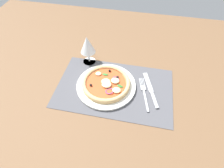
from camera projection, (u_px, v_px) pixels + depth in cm
name	position (u px, v px, depth cm)	size (l,w,h in cm)	color
ground_plane	(114.00, 89.00, 81.34)	(190.00, 140.00, 2.40)	brown
placemat	(114.00, 88.00, 80.27)	(51.36, 31.84, 0.40)	#4C4C51
plate	(106.00, 85.00, 80.12)	(26.52, 26.52, 1.03)	silver
pizza	(106.00, 83.00, 78.86)	(21.42, 21.42, 2.59)	tan
fork	(144.00, 92.00, 78.09)	(5.89, 17.82, 0.44)	#B2B5BA
knife	(150.00, 89.00, 79.19)	(8.10, 19.44, 0.62)	#B2B5BA
wine_glass	(87.00, 46.00, 83.98)	(7.20, 7.20, 14.90)	silver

